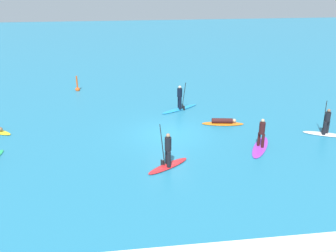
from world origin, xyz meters
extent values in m
plane|color=teal|center=(0.00, 0.00, 0.00)|extent=(120.00, 120.00, 0.00)
ellipsoid|color=orange|center=(3.74, 1.06, 0.04)|extent=(2.79, 1.12, 0.08)
cylinder|color=#381414|center=(3.69, 1.07, 0.24)|extent=(1.37, 0.53, 0.32)
sphere|color=tan|center=(4.47, 0.94, 0.26)|extent=(0.27, 0.27, 0.24)
ellipsoid|color=white|center=(9.46, -1.43, 0.04)|extent=(2.58, 1.64, 0.08)
cylinder|color=black|center=(9.60, -1.34, 0.48)|extent=(0.28, 0.28, 0.80)
cylinder|color=black|center=(9.31, -1.53, 0.48)|extent=(0.28, 0.28, 0.80)
cylinder|color=black|center=(9.46, -1.43, 1.18)|extent=(0.42, 0.42, 0.58)
sphere|color=brown|center=(9.46, -1.43, 1.57)|extent=(0.27, 0.27, 0.20)
cylinder|color=black|center=(9.43, -1.14, 1.07)|extent=(0.19, 0.35, 1.95)
cube|color=black|center=(9.43, -1.14, 0.14)|extent=(0.14, 0.21, 0.32)
ellipsoid|color=purple|center=(4.91, -2.66, 0.04)|extent=(2.15, 3.00, 0.08)
cylinder|color=#381414|center=(4.98, -2.79, 0.47)|extent=(0.22, 0.22, 0.79)
cylinder|color=#381414|center=(4.84, -2.53, 0.47)|extent=(0.22, 0.22, 0.79)
cylinder|color=#381414|center=(4.91, -2.66, 1.20)|extent=(0.45, 0.45, 0.67)
sphere|color=tan|center=(4.91, -2.66, 1.64)|extent=(0.28, 0.28, 0.20)
ellipsoid|color=#1E8CD1|center=(1.39, 4.25, 0.05)|extent=(3.03, 2.20, 0.10)
cylinder|color=black|center=(1.40, 4.05, 0.52)|extent=(0.29, 0.29, 0.86)
cylinder|color=black|center=(1.39, 4.45, 0.52)|extent=(0.29, 0.29, 0.86)
cylinder|color=black|center=(1.39, 4.25, 1.26)|extent=(0.50, 0.50, 0.62)
sphere|color=beige|center=(1.39, 4.25, 1.68)|extent=(0.28, 0.28, 0.20)
cylinder|color=black|center=(1.67, 4.09, 1.09)|extent=(0.24, 0.35, 1.97)
cube|color=black|center=(1.67, 4.09, 0.16)|extent=(0.16, 0.20, 0.32)
ellipsoid|color=red|center=(-0.55, -4.23, 0.05)|extent=(2.44, 1.94, 0.10)
cylinder|color=black|center=(-0.56, -4.04, 0.52)|extent=(0.29, 0.29, 0.83)
cylinder|color=black|center=(-0.54, -4.41, 0.52)|extent=(0.29, 0.29, 0.83)
cylinder|color=black|center=(-0.55, -4.23, 1.29)|extent=(0.47, 0.47, 0.69)
sphere|color=#A37556|center=(-0.55, -4.23, 1.74)|extent=(0.29, 0.29, 0.21)
cylinder|color=black|center=(-0.83, -4.09, 1.18)|extent=(0.26, 0.34, 2.13)
cube|color=black|center=(-0.83, -4.09, 0.16)|extent=(0.16, 0.20, 0.32)
sphere|color=brown|center=(-10.18, 1.39, 0.26)|extent=(0.34, 0.34, 0.25)
sphere|color=#E55119|center=(-6.34, 9.99, 0.10)|extent=(0.39, 0.39, 0.39)
cylinder|color=#E55119|center=(-6.34, 9.99, 0.63)|extent=(0.13, 0.13, 1.25)
camera|label=1|loc=(-2.74, -20.92, 9.12)|focal=40.03mm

